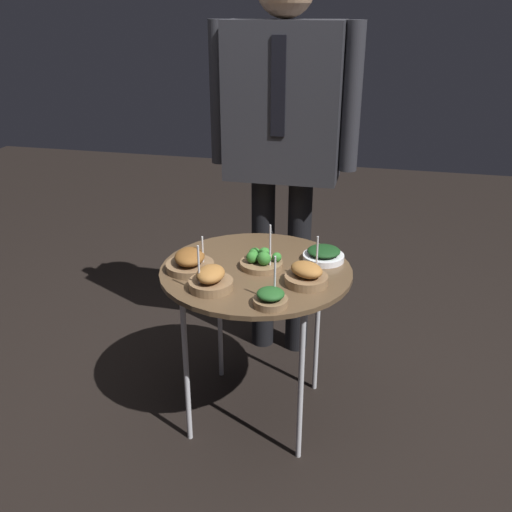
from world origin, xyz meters
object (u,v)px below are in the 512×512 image
bowl_roast_front_center (211,280)px  bowl_roast_mid_left (190,262)px  bowl_broccoli_near_rim (261,260)px  bowl_spinach_far_rim (324,255)px  waiter_figure (283,122)px  serving_cart (256,279)px  bowl_spinach_back_right (271,298)px  bowl_roast_front_left (306,275)px

bowl_roast_front_center → bowl_roast_mid_left: bowl_roast_front_center is taller
bowl_broccoli_near_rim → bowl_spinach_far_rim: (0.21, 0.12, -0.00)m
bowl_broccoli_near_rim → bowl_spinach_far_rim: bearing=28.3°
bowl_broccoli_near_rim → waiter_figure: size_ratio=0.10×
serving_cart → bowl_spinach_back_right: 0.29m
serving_cart → bowl_roast_front_left: bowl_roast_front_left is taller
bowl_roast_front_left → bowl_roast_mid_left: 0.43m
bowl_roast_front_center → waiter_figure: 0.83m
bowl_broccoli_near_rim → bowl_spinach_back_right: 0.29m
bowl_spinach_back_right → waiter_figure: waiter_figure is taller
serving_cart → bowl_broccoli_near_rim: bearing=43.3°
bowl_roast_front_center → bowl_roast_front_left: size_ratio=1.00×
bowl_roast_mid_left → bowl_spinach_far_rim: (0.46, 0.20, -0.01)m
bowl_roast_front_left → bowl_roast_mid_left: size_ratio=0.96×
bowl_spinach_back_right → serving_cart: bearing=112.9°
waiter_figure → bowl_roast_front_center: bearing=-98.2°
serving_cart → bowl_broccoli_near_rim: bowl_broccoli_near_rim is taller
bowl_roast_front_left → serving_cart: bearing=157.6°
bowl_roast_front_center → bowl_broccoli_near_rim: size_ratio=0.95×
bowl_roast_front_left → waiter_figure: waiter_figure is taller
serving_cart → waiter_figure: (-0.01, 0.53, 0.48)m
bowl_roast_front_left → bowl_spinach_far_rim: bowl_roast_front_left is taller
bowl_roast_mid_left → bowl_spinach_back_right: size_ratio=1.09×
bowl_roast_front_center → waiter_figure: (0.10, 0.72, 0.40)m
serving_cart → bowl_spinach_far_rim: bearing=29.6°
bowl_broccoli_near_rim → bowl_roast_front_left: bearing=-28.2°
bowl_roast_front_left → bowl_spinach_back_right: bearing=-116.2°
bowl_roast_mid_left → waiter_figure: 0.75m
bowl_roast_front_center → bowl_spinach_back_right: size_ratio=1.05×
bowl_roast_mid_left → waiter_figure: size_ratio=0.10×
bowl_broccoli_near_rim → bowl_roast_front_left: (0.18, -0.10, 0.01)m
serving_cart → bowl_roast_mid_left: bowl_roast_mid_left is taller
bowl_roast_front_center → bowl_broccoli_near_rim: (0.13, 0.21, -0.01)m
bowl_broccoli_near_rim → bowl_roast_front_left: 0.21m
bowl_broccoli_near_rim → bowl_spinach_far_rim: bowl_broccoli_near_rim is taller
bowl_roast_front_center → bowl_spinach_far_rim: size_ratio=1.08×
bowl_roast_mid_left → bowl_spinach_far_rim: bearing=23.3°
bowl_roast_mid_left → waiter_figure: waiter_figure is taller
bowl_roast_front_left → bowl_spinach_far_rim: 0.22m
bowl_roast_front_center → bowl_spinach_far_rim: (0.34, 0.33, -0.01)m
bowl_spinach_far_rim → waiter_figure: size_ratio=0.09×
bowl_roast_front_center → bowl_roast_mid_left: 0.17m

